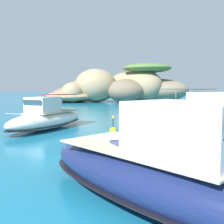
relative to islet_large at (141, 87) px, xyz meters
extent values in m
plane|color=#197093|center=(-4.08, -56.79, -3.82)|extent=(400.00, 400.00, 0.00)
ellipsoid|color=#9E8966|center=(-3.31, 2.09, -0.04)|extent=(14.06, 14.36, 7.58)
ellipsoid|color=#84755B|center=(4.17, 1.00, -0.91)|extent=(19.14, 16.80, 5.82)
ellipsoid|color=#756651|center=(-3.80, -3.58, -1.00)|extent=(13.19, 13.17, 5.65)
ellipsoid|color=#9E8966|center=(0.00, -0.94, 0.23)|extent=(14.37, 15.05, 8.12)
ellipsoid|color=#517538|center=(1.33, -1.44, 4.54)|extent=(11.91, 10.83, 2.32)
ellipsoid|color=#9E8966|center=(-11.33, -1.98, 0.28)|extent=(14.66, 14.78, 8.22)
ellipsoid|color=#9E8966|center=(-17.21, -1.01, -2.39)|extent=(15.57, 16.61, 2.88)
ellipsoid|color=#756651|center=(-17.71, 2.82, -1.87)|extent=(12.06, 10.44, 3.91)
ellipsoid|color=#84755B|center=(-16.48, 1.71, -1.17)|extent=(8.72, 8.28, 5.30)
ellipsoid|color=#9E8966|center=(-16.57, -4.82, -1.41)|extent=(5.44, 6.08, 4.84)
ellipsoid|color=yellow|center=(1.46, -49.44, -2.89)|extent=(9.18, 10.79, 1.87)
ellipsoid|color=black|center=(1.46, -49.44, -3.31)|extent=(9.37, 11.00, 0.22)
cube|color=#C6B793|center=(0.97, -48.78, -2.10)|extent=(5.84, 6.52, 0.06)
cube|color=silver|center=(1.79, -49.88, -1.30)|extent=(3.68, 3.84, 1.54)
cube|color=#333338|center=(0.32, -47.89, -0.34)|extent=(4.03, 4.18, 0.04)
cylinder|color=silver|center=(1.24, -47.21, -1.22)|extent=(0.03, 0.03, 1.76)
cylinder|color=silver|center=(-0.61, -48.58, -1.22)|extent=(0.03, 0.03, 1.76)
ellipsoid|color=navy|center=(-3.02, -60.18, -2.91)|extent=(9.90, 9.78, 1.82)
ellipsoid|color=black|center=(-3.02, -60.18, -3.32)|extent=(10.10, 9.98, 0.22)
cube|color=#C6B793|center=(-3.60, -59.62, -2.14)|extent=(6.12, 6.07, 0.06)
cube|color=silver|center=(-2.64, -60.55, -1.36)|extent=(3.72, 3.70, 1.50)
ellipsoid|color=white|center=(-11.00, -45.30, -3.03)|extent=(6.04, 9.70, 1.58)
ellipsoid|color=black|center=(-11.00, -45.30, -3.39)|extent=(6.16, 9.89, 0.19)
cube|color=#C6B793|center=(-10.74, -44.65, -2.36)|extent=(4.10, 5.64, 0.06)
cube|color=silver|center=(-11.17, -45.73, -1.68)|extent=(2.78, 3.15, 1.31)
cube|color=#2D4756|center=(-11.66, -46.96, -1.55)|extent=(1.80, 0.94, 0.69)
cylinder|color=silver|center=(-12.34, -48.68, -2.18)|extent=(1.83, 0.76, 0.04)
cube|color=maroon|center=(-10.40, -43.78, -0.87)|extent=(3.06, 3.40, 0.04)
cylinder|color=silver|center=(-9.49, -44.14, -1.61)|extent=(0.03, 0.03, 1.49)
cylinder|color=silver|center=(-11.31, -43.42, -1.61)|extent=(0.03, 0.03, 1.49)
sphere|color=yellow|center=(-5.17, -47.69, -3.54)|extent=(0.56, 0.56, 0.56)
cylinder|color=black|center=(-5.17, -47.69, -3.04)|extent=(0.06, 0.06, 1.00)
cone|color=yellow|center=(-5.17, -47.69, -2.44)|extent=(0.20, 0.20, 0.20)
camera|label=1|loc=(-4.36, -67.89, -0.22)|focal=42.59mm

